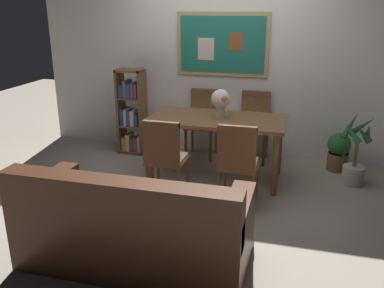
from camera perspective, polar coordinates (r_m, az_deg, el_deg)
ground_plane at (r=4.62m, az=0.59°, el=-6.81°), size 12.00×12.00×0.00m
wall_back_with_painting at (r=5.66m, az=4.47°, el=11.70°), size 5.20×0.14×2.60m
dining_table at (r=4.82m, az=3.44°, el=2.50°), size 1.59×0.81×0.75m
dining_chair_near_right at (r=4.13m, az=6.36°, el=-2.08°), size 0.40×0.41×0.91m
dining_chair_far_right at (r=5.53m, az=8.62°, el=3.26°), size 0.40×0.41×0.91m
dining_chair_far_left at (r=5.61m, az=1.49°, el=3.70°), size 0.40×0.41×0.91m
dining_chair_near_left at (r=4.25m, az=-3.79°, el=-1.36°), size 0.40×0.41×0.91m
leather_couch at (r=3.37m, az=-8.16°, el=-11.55°), size 1.80×0.84×0.84m
bookshelf at (r=5.79m, az=-8.33°, el=3.99°), size 0.36×0.28×1.17m
potted_ivy at (r=5.48m, az=19.64°, el=-0.95°), size 0.29×0.30×0.54m
potted_palm at (r=5.09m, az=21.68°, el=-1.77°), size 0.41×0.42×0.84m
flower_vase at (r=4.79m, az=3.99°, el=6.04°), size 0.22×0.22×0.33m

